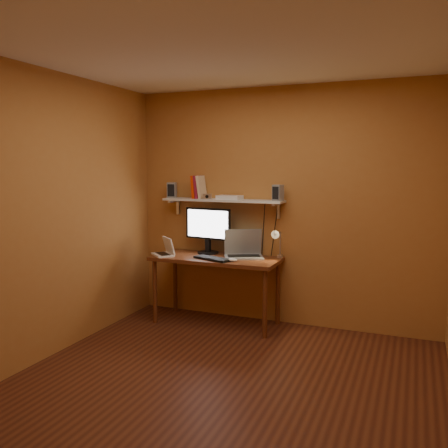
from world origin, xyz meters
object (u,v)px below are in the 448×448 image
at_px(laptop, 243,250).
at_px(speaker_right, 278,193).
at_px(speaker_left, 172,190).
at_px(router, 230,197).
at_px(mouse, 233,260).
at_px(wall_shelf, 223,201).
at_px(keyboard, 213,259).
at_px(shelf_camera, 207,196).
at_px(desk_lamp, 278,240).
at_px(monitor, 208,228).
at_px(desk, 216,265).
at_px(netbook, 165,250).

height_order(laptop, speaker_right, speaker_right).
bearing_deg(speaker_left, router, -14.33).
xyz_separation_m(mouse, speaker_right, (0.38, 0.36, 0.69)).
distance_m(wall_shelf, speaker_right, 0.65).
xyz_separation_m(laptop, speaker_right, (0.37, 0.07, 0.63)).
xyz_separation_m(keyboard, router, (0.06, 0.35, 0.64)).
xyz_separation_m(wall_shelf, shelf_camera, (-0.16, -0.07, 0.05)).
height_order(keyboard, desk_lamp, desk_lamp).
height_order(monitor, router, router).
height_order(wall_shelf, mouse, wall_shelf).
height_order(wall_shelf, monitor, wall_shelf).
xyz_separation_m(desk, router, (0.08, 0.20, 0.73)).
bearing_deg(wall_shelf, router, 3.46).
bearing_deg(router, speaker_right, -0.81).
bearing_deg(monitor, mouse, -30.08).
height_order(desk_lamp, speaker_right, speaker_right).
height_order(monitor, desk_lamp, monitor).
bearing_deg(desk_lamp, wall_shelf, 174.12).
bearing_deg(desk, netbook, -167.52).
bearing_deg(wall_shelf, desk, -90.00).
xyz_separation_m(desk, mouse, (0.26, -0.17, 0.10)).
xyz_separation_m(monitor, keyboard, (0.20, -0.32, -0.28)).
bearing_deg(netbook, desk, 54.08).
distance_m(monitor, speaker_right, 0.92).
bearing_deg(monitor, router, 14.43).
height_order(desk, wall_shelf, wall_shelf).
bearing_deg(laptop, mouse, -116.94).
xyz_separation_m(netbook, keyboard, (0.59, -0.03, -0.04)).
bearing_deg(netbook, speaker_left, 145.52).
bearing_deg(wall_shelf, netbook, -150.48).
height_order(mouse, desk_lamp, desk_lamp).
xyz_separation_m(netbook, router, (0.64, 0.32, 0.59)).
distance_m(laptop, router, 0.60).
distance_m(laptop, speaker_right, 0.73).
height_order(netbook, mouse, netbook).
distance_m(monitor, laptop, 0.50).
height_order(monitor, laptop, monitor).
xyz_separation_m(monitor, desk_lamp, (0.83, -0.04, -0.08)).
height_order(mouse, shelf_camera, shelf_camera).
relative_size(netbook, speaker_right, 1.96).
relative_size(wall_shelf, speaker_right, 8.20).
xyz_separation_m(laptop, keyboard, (-0.25, -0.28, -0.07)).
xyz_separation_m(laptop, shelf_camera, (-0.44, 0.00, 0.58)).
xyz_separation_m(speaker_right, router, (-0.56, 0.01, -0.06)).
relative_size(desk_lamp, speaker_left, 2.09).
xyz_separation_m(speaker_left, shelf_camera, (0.48, -0.06, -0.06)).
distance_m(monitor, router, 0.44).
bearing_deg(keyboard, speaker_left, 172.67).
bearing_deg(shelf_camera, monitor, 105.14).
relative_size(desk_lamp, router, 1.41).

